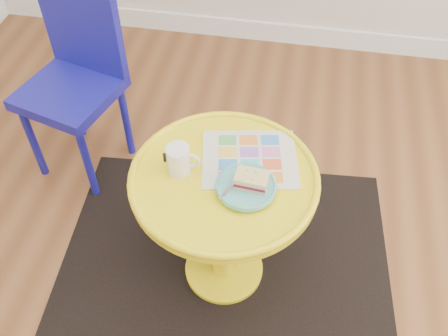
% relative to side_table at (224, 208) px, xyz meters
% --- Properties ---
extents(room_walls, '(4.00, 4.00, 4.00)m').
position_rel_side_table_xyz_m(room_walls, '(-0.75, 0.63, -0.35)').
color(room_walls, silver).
rests_on(room_walls, ground).
extents(rug, '(1.38, 1.20, 0.01)m').
position_rel_side_table_xyz_m(rug, '(0.00, 0.00, -0.40)').
color(rug, black).
rests_on(rug, ground).
extents(side_table, '(0.60, 0.60, 0.57)m').
position_rel_side_table_xyz_m(side_table, '(0.00, 0.00, 0.00)').
color(side_table, yellow).
rests_on(side_table, ground).
extents(chair, '(0.45, 0.45, 0.82)m').
position_rel_side_table_xyz_m(chair, '(-0.72, 0.53, 0.07)').
color(chair, '#171691').
rests_on(chair, ground).
extents(newspaper, '(0.35, 0.31, 0.01)m').
position_rel_side_table_xyz_m(newspaper, '(0.07, 0.09, 0.16)').
color(newspaper, silver).
rests_on(newspaper, side_table).
extents(mug, '(0.11, 0.07, 0.10)m').
position_rel_side_table_xyz_m(mug, '(-0.14, 0.00, 0.21)').
color(mug, white).
rests_on(mug, side_table).
extents(plate, '(0.18, 0.18, 0.02)m').
position_rel_side_table_xyz_m(plate, '(0.08, -0.04, 0.18)').
color(plate, '#58BBB7').
rests_on(plate, newspaper).
extents(cake_slice, '(0.10, 0.07, 0.04)m').
position_rel_side_table_xyz_m(cake_slice, '(0.09, -0.04, 0.21)').
color(cake_slice, '#D3BC8C').
rests_on(cake_slice, plate).
extents(fork, '(0.07, 0.14, 0.00)m').
position_rel_side_table_xyz_m(fork, '(0.04, -0.04, 0.19)').
color(fork, silver).
rests_on(fork, plate).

